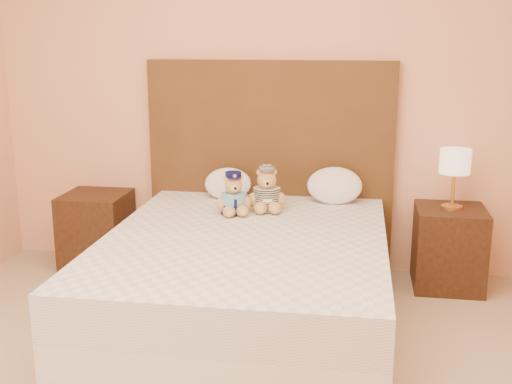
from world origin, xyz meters
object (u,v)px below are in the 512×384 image
(nightstand_right, at_px, (449,248))
(teddy_police, at_px, (233,193))
(teddy_prisoner, at_px, (267,189))
(pillow_right, at_px, (335,184))
(pillow_left, at_px, (228,182))
(lamp, at_px, (455,164))
(bed, at_px, (245,281))
(nightstand_left, at_px, (97,230))

(nightstand_right, relative_size, teddy_police, 2.02)
(teddy_prisoner, distance_m, pillow_right, 0.51)
(pillow_left, bearing_deg, teddy_prisoner, -41.52)
(lamp, relative_size, teddy_prisoner, 1.40)
(teddy_police, bearing_deg, bed, -92.12)
(nightstand_left, distance_m, teddy_police, 1.22)
(pillow_left, bearing_deg, pillow_right, 0.00)
(nightstand_left, bearing_deg, teddy_prisoner, -10.92)
(bed, xyz_separation_m, nightstand_right, (1.25, 0.80, -0.00))
(lamp, xyz_separation_m, pillow_left, (-1.52, 0.03, -0.18))
(bed, xyz_separation_m, teddy_prisoner, (0.05, 0.55, 0.42))
(teddy_prisoner, relative_size, pillow_right, 0.77)
(lamp, bearing_deg, bed, -147.38)
(bed, height_order, lamp, lamp)
(nightstand_left, bearing_deg, teddy_police, -17.99)
(bed, bearing_deg, pillow_right, 60.31)
(pillow_left, height_order, pillow_right, pillow_right)
(lamp, distance_m, teddy_police, 1.46)
(nightstand_right, bearing_deg, pillow_right, 177.79)
(bed, height_order, pillow_left, pillow_left)
(lamp, distance_m, pillow_right, 0.80)
(pillow_right, bearing_deg, pillow_left, 180.00)
(pillow_left, relative_size, pillow_right, 0.88)
(nightstand_right, distance_m, pillow_left, 1.57)
(teddy_police, relative_size, pillow_right, 0.73)
(nightstand_left, xyz_separation_m, lamp, (2.50, 0.00, 0.57))
(pillow_left, bearing_deg, lamp, -1.13)
(nightstand_left, xyz_separation_m, pillow_right, (1.72, 0.03, 0.41))
(bed, xyz_separation_m, pillow_right, (0.47, 0.83, 0.41))
(pillow_left, bearing_deg, bed, -71.95)
(teddy_prisoner, bearing_deg, pillow_left, 126.94)
(teddy_prisoner, bearing_deg, bed, -106.30)
(bed, height_order, teddy_prisoner, teddy_prisoner)
(lamp, relative_size, pillow_right, 1.07)
(nightstand_right, bearing_deg, nightstand_left, 180.00)
(teddy_prisoner, bearing_deg, teddy_police, -163.65)
(pillow_right, bearing_deg, lamp, -2.21)
(nightstand_left, xyz_separation_m, teddy_prisoner, (1.30, -0.25, 0.42))
(nightstand_right, xyz_separation_m, teddy_police, (-1.40, -0.36, 0.41))
(nightstand_right, height_order, lamp, lamp)
(lamp, distance_m, pillow_left, 1.53)
(nightstand_left, height_order, pillow_right, pillow_right)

